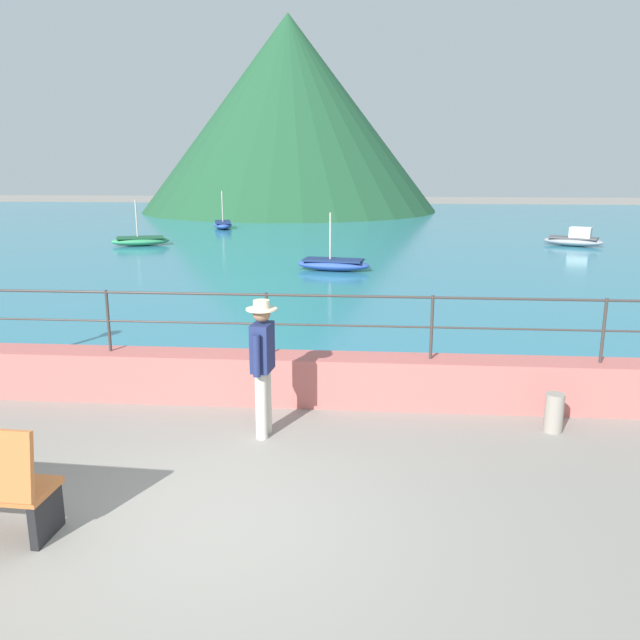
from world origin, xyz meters
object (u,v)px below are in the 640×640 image
person_walking (263,361)px  boat_0 (333,264)px  bollard (554,413)px  boat_1 (140,241)px  boat_3 (223,224)px  boat_2 (575,239)px

person_walking → boat_0: size_ratio=0.72×
bollard → boat_0: 12.58m
person_walking → bollard: person_walking is taller
bollard → boat_0: bearing=106.5°
bollard → boat_1: (-11.77, 17.59, 0.01)m
bollard → boat_0: boat_0 is taller
bollard → boat_3: 26.67m
boat_2 → boat_3: (-15.77, 5.82, -0.07)m
bollard → person_walking: bearing=-173.5°
boat_1 → boat_3: boat_3 is taller
bollard → boat_2: size_ratio=0.21×
bollard → boat_3: (-10.01, 24.72, 0.01)m
boat_0 → person_walking: bearing=-90.5°
bollard → boat_1: 21.16m
boat_0 → boat_1: size_ratio=0.98×
person_walking → bollard: 3.77m
person_walking → boat_1: 19.76m
person_walking → boat_3: 25.93m
bollard → boat_0: (-3.58, 12.06, 0.01)m
person_walking → boat_2: person_walking is taller
bollard → boat_2: boat_2 is taller
boat_1 → boat_2: size_ratio=1.00×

